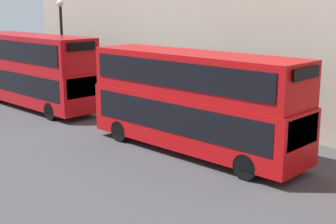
% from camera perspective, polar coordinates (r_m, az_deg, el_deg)
% --- Properties ---
extents(bus_second_in_queue, '(2.59, 10.34, 4.35)m').
position_cam_1_polar(bus_second_in_queue, '(19.96, 3.14, 1.67)').
color(bus_second_in_queue, '#B20C0F').
rests_on(bus_second_in_queue, ground).
extents(bus_third_in_queue, '(2.59, 10.33, 4.50)m').
position_cam_1_polar(bus_third_in_queue, '(30.10, -16.08, 5.16)').
color(bus_third_in_queue, '#A80F14').
rests_on(bus_third_in_queue, ground).
extents(street_lamp, '(0.44, 0.44, 6.60)m').
position_cam_1_polar(street_lamp, '(30.61, -12.80, 8.46)').
color(street_lamp, black).
rests_on(street_lamp, ground).
extents(pedestrian, '(0.36, 0.36, 1.62)m').
position_cam_1_polar(pedestrian, '(37.82, -18.80, 3.83)').
color(pedestrian, brown).
rests_on(pedestrian, ground).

